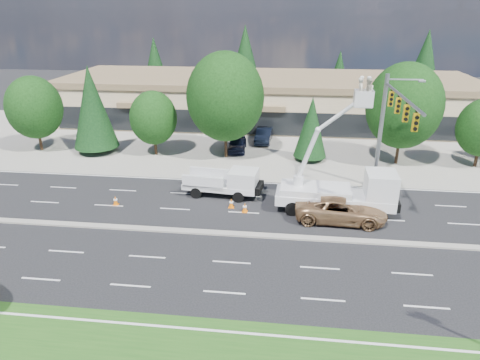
# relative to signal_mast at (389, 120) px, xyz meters

# --- Properties ---
(ground) EXTENTS (140.00, 140.00, 0.00)m
(ground) POSITION_rel_signal_mast_xyz_m (-10.03, -7.04, -6.06)
(ground) COLOR black
(ground) RESTS_ON ground
(concrete_apron) EXTENTS (140.00, 22.00, 0.01)m
(concrete_apron) POSITION_rel_signal_mast_xyz_m (-10.03, 12.96, -6.05)
(concrete_apron) COLOR gray
(concrete_apron) RESTS_ON ground
(road_median) EXTENTS (120.00, 0.55, 0.12)m
(road_median) POSITION_rel_signal_mast_xyz_m (-10.03, -7.04, -6.00)
(road_median) COLOR gray
(road_median) RESTS_ON ground
(strip_mall) EXTENTS (50.40, 15.40, 5.50)m
(strip_mall) POSITION_rel_signal_mast_xyz_m (-10.03, 22.93, -3.23)
(strip_mall) COLOR tan
(strip_mall) RESTS_ON ground
(tree_front_a) EXTENTS (5.36, 5.36, 7.44)m
(tree_front_a) POSITION_rel_signal_mast_xyz_m (-32.03, 7.96, -1.70)
(tree_front_a) COLOR #332114
(tree_front_a) RESTS_ON ground
(tree_front_b) EXTENTS (4.31, 4.31, 8.51)m
(tree_front_b) POSITION_rel_signal_mast_xyz_m (-26.03, 7.96, -1.49)
(tree_front_b) COLOR #332114
(tree_front_b) RESTS_ON ground
(tree_front_c) EXTENTS (4.51, 4.51, 6.26)m
(tree_front_c) POSITION_rel_signal_mast_xyz_m (-20.03, 7.96, -2.39)
(tree_front_c) COLOR #332114
(tree_front_c) RESTS_ON ground
(tree_front_d) EXTENTS (7.19, 7.19, 9.98)m
(tree_front_d) POSITION_rel_signal_mast_xyz_m (-13.03, 7.96, -0.22)
(tree_front_d) COLOR #332114
(tree_front_d) RESTS_ON ground
(tree_front_e) EXTENTS (3.08, 3.08, 6.06)m
(tree_front_e) POSITION_rel_signal_mast_xyz_m (-5.03, 7.96, -2.81)
(tree_front_e) COLOR #332114
(tree_front_e) RESTS_ON ground
(tree_front_f) EXTENTS (6.66, 6.66, 9.25)m
(tree_front_f) POSITION_rel_signal_mast_xyz_m (2.97, 7.96, -0.65)
(tree_front_f) COLOR #332114
(tree_front_f) RESTS_ON ground
(tree_back_a) EXTENTS (4.68, 4.68, 9.22)m
(tree_back_a) POSITION_rel_signal_mast_xyz_m (-28.03, 34.96, -1.11)
(tree_back_a) COLOR #332114
(tree_back_a) RESTS_ON ground
(tree_back_b) EXTENTS (5.63, 5.63, 11.10)m
(tree_back_b) POSITION_rel_signal_mast_xyz_m (-14.03, 34.96, -0.10)
(tree_back_b) COLOR #332114
(tree_back_b) RESTS_ON ground
(tree_back_c) EXTENTS (3.85, 3.85, 7.59)m
(tree_back_c) POSITION_rel_signal_mast_xyz_m (-0.03, 34.96, -1.98)
(tree_back_c) COLOR #332114
(tree_back_c) RESTS_ON ground
(tree_back_d) EXTENTS (5.39, 5.39, 10.63)m
(tree_back_d) POSITION_rel_signal_mast_xyz_m (11.97, 34.96, -0.35)
(tree_back_d) COLOR #332114
(tree_back_d) RESTS_ON ground
(signal_mast) EXTENTS (2.76, 10.16, 9.00)m
(signal_mast) POSITION_rel_signal_mast_xyz_m (0.00, 0.00, 0.00)
(signal_mast) COLOR gray
(signal_mast) RESTS_ON ground
(utility_pickup) EXTENTS (5.87, 2.70, 2.18)m
(utility_pickup) POSITION_rel_signal_mast_xyz_m (-11.70, -1.04, -5.16)
(utility_pickup) COLOR silver
(utility_pickup) RESTS_ON ground
(bucket_truck) EXTENTS (8.27, 2.94, 9.55)m
(bucket_truck) POSITION_rel_signal_mast_xyz_m (-3.12, -2.87, -4.11)
(bucket_truck) COLOR silver
(bucket_truck) RESTS_ON ground
(traffic_cone_a) EXTENTS (0.40, 0.40, 0.70)m
(traffic_cone_a) POSITION_rel_signal_mast_xyz_m (-19.56, -3.65, -5.72)
(traffic_cone_a) COLOR orange
(traffic_cone_a) RESTS_ON ground
(traffic_cone_b) EXTENTS (0.40, 0.40, 0.70)m
(traffic_cone_b) POSITION_rel_signal_mast_xyz_m (-11.02, -3.10, -5.72)
(traffic_cone_b) COLOR orange
(traffic_cone_b) RESTS_ON ground
(traffic_cone_c) EXTENTS (0.40, 0.40, 0.70)m
(traffic_cone_c) POSITION_rel_signal_mast_xyz_m (-9.96, -3.71, -5.72)
(traffic_cone_c) COLOR orange
(traffic_cone_c) RESTS_ON ground
(traffic_cone_d) EXTENTS (0.40, 0.40, 0.70)m
(traffic_cone_d) POSITION_rel_signal_mast_xyz_m (-3.18, -2.88, -5.72)
(traffic_cone_d) COLOR orange
(traffic_cone_d) RESTS_ON ground
(minivan) EXTENTS (6.28, 3.13, 1.71)m
(minivan) POSITION_rel_signal_mast_xyz_m (-3.35, -4.24, -5.20)
(minivan) COLOR #A0764D
(minivan) RESTS_ON ground
(parked_car_west) EXTENTS (1.96, 4.42, 1.48)m
(parked_car_west) POSITION_rel_signal_mast_xyz_m (-12.19, 10.02, -5.32)
(parked_car_west) COLOR black
(parked_car_west) RESTS_ON ground
(parked_car_east) EXTENTS (1.79, 4.63, 1.50)m
(parked_car_east) POSITION_rel_signal_mast_xyz_m (-9.71, 13.33, -5.30)
(parked_car_east) COLOR black
(parked_car_east) RESTS_ON ground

